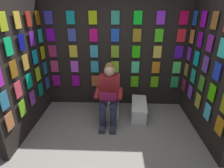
# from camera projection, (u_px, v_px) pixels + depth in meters

# --- Properties ---
(ground_plane) EXTENTS (30.00, 30.00, 0.00)m
(ground_plane) POSITION_uv_depth(u_px,v_px,m) (112.00, 164.00, 2.63)
(ground_plane) COLOR gray
(display_wall_back) EXTENTS (3.19, 0.14, 2.40)m
(display_wall_back) POSITION_uv_depth(u_px,v_px,m) (115.00, 54.00, 3.91)
(display_wall_back) COLOR black
(display_wall_back) RESTS_ON ground
(display_wall_left) EXTENTS (0.14, 1.85, 2.40)m
(display_wall_left) POSITION_uv_depth(u_px,v_px,m) (210.00, 68.00, 2.96)
(display_wall_left) COLOR black
(display_wall_left) RESTS_ON ground
(display_wall_right) EXTENTS (0.14, 1.85, 2.40)m
(display_wall_right) POSITION_uv_depth(u_px,v_px,m) (22.00, 66.00, 3.07)
(display_wall_right) COLOR black
(display_wall_right) RESTS_ON ground
(toilet) EXTENTS (0.41, 0.56, 0.77)m
(toilet) POSITION_uv_depth(u_px,v_px,m) (110.00, 101.00, 3.74)
(toilet) COLOR white
(toilet) RESTS_ON ground
(person_reading) EXTENTS (0.54, 0.69, 1.19)m
(person_reading) POSITION_uv_depth(u_px,v_px,m) (109.00, 94.00, 3.42)
(person_reading) COLOR maroon
(person_reading) RESTS_ON ground
(comic_longbox_near) EXTENTS (0.37, 0.76, 0.32)m
(comic_longbox_near) POSITION_uv_depth(u_px,v_px,m) (139.00, 109.00, 3.75)
(comic_longbox_near) COLOR white
(comic_longbox_near) RESTS_ON ground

